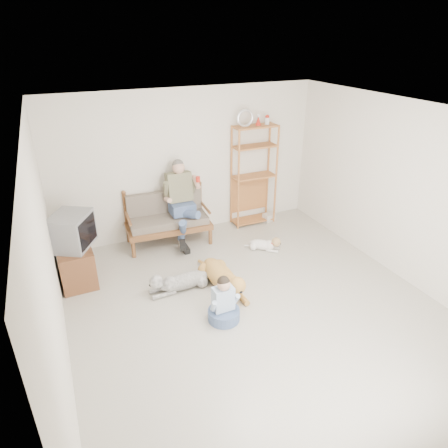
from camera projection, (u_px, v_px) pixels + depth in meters
name	position (u px, v px, depth m)	size (l,w,h in m)	color
floor	(256.00, 308.00, 5.67)	(5.50, 5.50, 0.00)	beige
ceiling	(264.00, 115.00, 4.49)	(5.50, 5.50, 0.00)	white
wall_back	(188.00, 163.00, 7.34)	(5.00, 5.00, 0.00)	beige
wall_front	(445.00, 378.00, 2.82)	(5.00, 5.00, 0.00)	beige
wall_left	(49.00, 265.00, 4.17)	(5.50, 5.50, 0.00)	beige
wall_right	(406.00, 194.00, 5.99)	(5.50, 5.50, 0.00)	beige
loveseat	(167.00, 218.00, 7.26)	(1.54, 0.79, 0.95)	brown
man	(183.00, 208.00, 7.10)	(0.58, 0.83, 1.35)	#465D80
etagere	(254.00, 175.00, 7.78)	(0.88, 0.38, 2.29)	#A96935
book_stack	(269.00, 217.00, 8.25)	(0.23, 0.17, 0.15)	silver
tv_stand	(76.00, 263.00, 6.21)	(0.52, 0.91, 0.60)	brown
crt_tv	(72.00, 231.00, 5.95)	(0.75, 0.80, 0.52)	slate
wall_outlet	(126.00, 227.00, 7.33)	(0.12, 0.02, 0.08)	silver
golden_retriever	(224.00, 278.00, 6.04)	(0.40, 1.45, 0.44)	#CC9146
shaggy_dog	(178.00, 282.00, 6.02)	(1.17, 0.31, 0.34)	white
terrier	(266.00, 244.00, 7.13)	(0.59, 0.50, 0.26)	silver
child	(224.00, 304.00, 5.35)	(0.44, 0.44, 0.69)	#465D80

